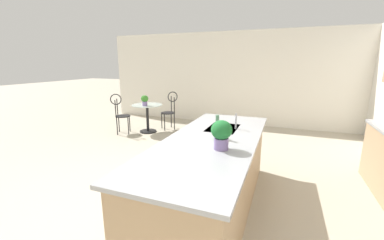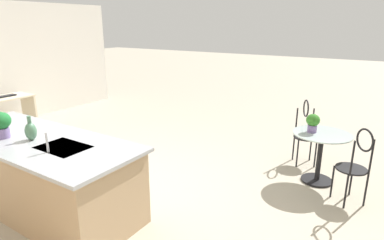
{
  "view_description": "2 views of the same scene",
  "coord_description": "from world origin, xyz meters",
  "px_view_note": "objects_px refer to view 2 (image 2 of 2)",
  "views": [
    {
      "loc": [
        2.95,
        1.62,
        1.81
      ],
      "look_at": [
        -0.84,
        0.16,
        0.84
      ],
      "focal_mm": 22.58,
      "sensor_mm": 36.0,
      "label": 1
    },
    {
      "loc": [
        -3.23,
        2.86,
        2.22
      ],
      "look_at": [
        -1.26,
        -0.19,
        1.13
      ],
      "focal_mm": 30.25,
      "sensor_mm": 36.0,
      "label": 2
    }
  ],
  "objects_px": {
    "potted_plant_on_table": "(313,122)",
    "potted_plant_counter_near": "(1,123)",
    "bistro_table": "(320,153)",
    "chair_near_window": "(356,162)",
    "writing_desk": "(2,109)",
    "vase_on_counter": "(31,131)",
    "keyboard": "(4,96)",
    "chair_by_island": "(305,129)"
  },
  "relations": [
    {
      "from": "potted_plant_on_table",
      "to": "potted_plant_counter_near",
      "type": "bearing_deg",
      "value": 43.36
    },
    {
      "from": "bistro_table",
      "to": "potted_plant_on_table",
      "type": "height_order",
      "value": "potted_plant_on_table"
    },
    {
      "from": "potted_plant_counter_near",
      "to": "chair_near_window",
      "type": "bearing_deg",
      "value": -146.36
    },
    {
      "from": "writing_desk",
      "to": "vase_on_counter",
      "type": "distance_m",
      "value": 3.71
    },
    {
      "from": "chair_near_window",
      "to": "writing_desk",
      "type": "distance_m",
      "value": 6.64
    },
    {
      "from": "chair_near_window",
      "to": "vase_on_counter",
      "type": "distance_m",
      "value": 3.91
    },
    {
      "from": "chair_near_window",
      "to": "potted_plant_on_table",
      "type": "xyz_separation_m",
      "value": [
        0.63,
        -0.39,
        0.32
      ]
    },
    {
      "from": "bistro_table",
      "to": "keyboard",
      "type": "xyz_separation_m",
      "value": [
        6.11,
        1.15,
        0.31
      ]
    },
    {
      "from": "chair_by_island",
      "to": "keyboard",
      "type": "height_order",
      "value": "chair_by_island"
    },
    {
      "from": "potted_plant_on_table",
      "to": "keyboard",
      "type": "bearing_deg",
      "value": 10.65
    },
    {
      "from": "writing_desk",
      "to": "keyboard",
      "type": "distance_m",
      "value": 0.27
    },
    {
      "from": "potted_plant_on_table",
      "to": "potted_plant_counter_near",
      "type": "xyz_separation_m",
      "value": [
        2.91,
        2.74,
        0.21
      ]
    },
    {
      "from": "writing_desk",
      "to": "potted_plant_counter_near",
      "type": "bearing_deg",
      "value": 153.5
    },
    {
      "from": "writing_desk",
      "to": "potted_plant_counter_near",
      "type": "xyz_separation_m",
      "value": [
        -3.05,
        1.52,
        0.59
      ]
    },
    {
      "from": "chair_by_island",
      "to": "potted_plant_on_table",
      "type": "height_order",
      "value": "chair_by_island"
    },
    {
      "from": "chair_by_island",
      "to": "writing_desk",
      "type": "relative_size",
      "value": 0.87
    },
    {
      "from": "bistro_table",
      "to": "potted_plant_counter_near",
      "type": "relative_size",
      "value": 2.56
    },
    {
      "from": "writing_desk",
      "to": "potted_plant_on_table",
      "type": "distance_m",
      "value": 6.09
    },
    {
      "from": "keyboard",
      "to": "writing_desk",
      "type": "bearing_deg",
      "value": 101.31
    },
    {
      "from": "chair_near_window",
      "to": "vase_on_counter",
      "type": "relative_size",
      "value": 3.62
    },
    {
      "from": "potted_plant_on_table",
      "to": "bistro_table",
      "type": "bearing_deg",
      "value": -170.02
    },
    {
      "from": "bistro_table",
      "to": "vase_on_counter",
      "type": "xyz_separation_m",
      "value": [
        2.69,
        2.63,
        0.58
      ]
    },
    {
      "from": "keyboard",
      "to": "vase_on_counter",
      "type": "bearing_deg",
      "value": 156.6
    },
    {
      "from": "chair_near_window",
      "to": "chair_by_island",
      "type": "distance_m",
      "value": 1.31
    },
    {
      "from": "keyboard",
      "to": "potted_plant_on_table",
      "type": "xyz_separation_m",
      "value": [
        -5.98,
        -1.12,
        0.14
      ]
    },
    {
      "from": "vase_on_counter",
      "to": "writing_desk",
      "type": "bearing_deg",
      "value": -22.09
    },
    {
      "from": "chair_by_island",
      "to": "vase_on_counter",
      "type": "height_order",
      "value": "vase_on_counter"
    },
    {
      "from": "bistro_table",
      "to": "keyboard",
      "type": "distance_m",
      "value": 6.23
    },
    {
      "from": "chair_near_window",
      "to": "writing_desk",
      "type": "height_order",
      "value": "chair_near_window"
    },
    {
      "from": "chair_by_island",
      "to": "vase_on_counter",
      "type": "xyz_separation_m",
      "value": [
        2.33,
        3.21,
        0.46
      ]
    },
    {
      "from": "keyboard",
      "to": "potted_plant_on_table",
      "type": "bearing_deg",
      "value": -169.35
    },
    {
      "from": "chair_by_island",
      "to": "potted_plant_on_table",
      "type": "distance_m",
      "value": 0.72
    },
    {
      "from": "potted_plant_on_table",
      "to": "chair_near_window",
      "type": "bearing_deg",
      "value": 148.46
    },
    {
      "from": "chair_by_island",
      "to": "potted_plant_counter_near",
      "type": "height_order",
      "value": "potted_plant_counter_near"
    },
    {
      "from": "chair_by_island",
      "to": "keyboard",
      "type": "distance_m",
      "value": 6.01
    },
    {
      "from": "vase_on_counter",
      "to": "chair_near_window",
      "type": "bearing_deg",
      "value": -145.23
    },
    {
      "from": "keyboard",
      "to": "vase_on_counter",
      "type": "relative_size",
      "value": 1.53
    },
    {
      "from": "bistro_table",
      "to": "vase_on_counter",
      "type": "relative_size",
      "value": 2.78
    },
    {
      "from": "bistro_table",
      "to": "potted_plant_counter_near",
      "type": "height_order",
      "value": "potted_plant_counter_near"
    },
    {
      "from": "potted_plant_counter_near",
      "to": "vase_on_counter",
      "type": "xyz_separation_m",
      "value": [
        -0.35,
        -0.14,
        -0.07
      ]
    },
    {
      "from": "keyboard",
      "to": "bistro_table",
      "type": "bearing_deg",
      "value": -169.36
    },
    {
      "from": "writing_desk",
      "to": "bistro_table",
      "type": "bearing_deg",
      "value": -168.42
    }
  ]
}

